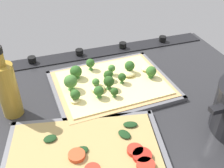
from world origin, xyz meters
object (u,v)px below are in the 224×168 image
broccoli_pizza (110,82)px  baking_tray_back (85,152)px  baking_tray_front (112,86)px  oil_bottle (7,89)px  veggie_pizza_back (89,151)px

broccoli_pizza → baking_tray_back: 26.58cm
baking_tray_front → oil_bottle: size_ratio=1.83×
broccoli_pizza → oil_bottle: bearing=5.9°
baking_tray_front → veggie_pizza_back: 26.87cm
broccoli_pizza → baking_tray_back: size_ratio=0.86×
baking_tray_back → oil_bottle: size_ratio=1.98×
baking_tray_front → broccoli_pizza: broccoli_pizza is taller
baking_tray_front → oil_bottle: bearing=5.4°
baking_tray_back → veggie_pizza_back: 1.23cm
baking_tray_back → broccoli_pizza: bearing=-120.8°
baking_tray_front → broccoli_pizza: size_ratio=1.07×
oil_bottle → veggie_pizza_back: bearing=128.1°
baking_tray_front → broccoli_pizza: (0.78, -0.14, 1.58)cm
veggie_pizza_back → oil_bottle: bearing=-51.9°
baking_tray_front → oil_bottle: oil_bottle is taller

